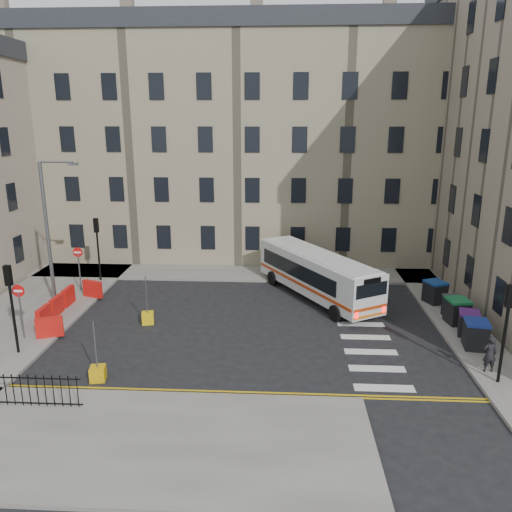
# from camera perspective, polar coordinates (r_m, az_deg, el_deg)

# --- Properties ---
(ground) EXTENTS (120.00, 120.00, 0.00)m
(ground) POSITION_cam_1_polar(r_m,az_deg,el_deg) (26.11, 3.20, -7.95)
(ground) COLOR black
(ground) RESTS_ON ground
(pavement_north) EXTENTS (36.00, 3.20, 0.15)m
(pavement_north) POSITION_cam_1_polar(r_m,az_deg,el_deg) (34.65, -6.76, -1.93)
(pavement_north) COLOR slate
(pavement_north) RESTS_ON ground
(pavement_east) EXTENTS (2.40, 26.00, 0.15)m
(pavement_east) POSITION_cam_1_polar(r_m,az_deg,el_deg) (31.17, 20.05, -4.80)
(pavement_east) COLOR slate
(pavement_east) RESTS_ON ground
(pavement_west) EXTENTS (6.00, 22.00, 0.15)m
(pavement_west) POSITION_cam_1_polar(r_m,az_deg,el_deg) (30.36, -24.41, -5.81)
(pavement_west) COLOR slate
(pavement_west) RESTS_ON ground
(pavement_sw) EXTENTS (20.00, 6.00, 0.15)m
(pavement_sw) POSITION_cam_1_polar(r_m,az_deg,el_deg) (18.66, -20.23, -19.07)
(pavement_sw) COLOR slate
(pavement_sw) RESTS_ON ground
(terrace_north) EXTENTS (38.30, 10.80, 17.20)m
(terrace_north) POSITION_cam_1_polar(r_m,az_deg,el_deg) (40.10, -6.90, 12.85)
(terrace_north) COLOR gray
(terrace_north) RESTS_ON ground
(traffic_light_east) EXTENTS (0.28, 0.22, 4.10)m
(traffic_light_east) POSITION_cam_1_polar(r_m,az_deg,el_deg) (21.76, 26.74, -6.42)
(traffic_light_east) COLOR black
(traffic_light_east) RESTS_ON pavement_east
(traffic_light_nw) EXTENTS (0.28, 0.22, 4.10)m
(traffic_light_nw) POSITION_cam_1_polar(r_m,az_deg,el_deg) (33.55, -17.68, 1.80)
(traffic_light_nw) COLOR black
(traffic_light_nw) RESTS_ON pavement_west
(traffic_light_sw) EXTENTS (0.28, 0.22, 4.10)m
(traffic_light_sw) POSITION_cam_1_polar(r_m,az_deg,el_deg) (24.41, -26.23, -4.08)
(traffic_light_sw) COLOR black
(traffic_light_sw) RESTS_ON pavement_west
(streetlamp) EXTENTS (0.50, 0.22, 8.14)m
(streetlamp) POSITION_cam_1_polar(r_m,az_deg,el_deg) (29.60, -22.73, 2.49)
(streetlamp) COLOR #595B5E
(streetlamp) RESTS_ON pavement_west
(no_entry_north) EXTENTS (0.60, 0.08, 3.00)m
(no_entry_north) POSITION_cam_1_polar(r_m,az_deg,el_deg) (32.13, -19.63, -0.42)
(no_entry_north) COLOR #595B5E
(no_entry_north) RESTS_ON pavement_west
(no_entry_south) EXTENTS (0.60, 0.08, 3.00)m
(no_entry_south) POSITION_cam_1_polar(r_m,az_deg,el_deg) (26.13, -25.42, -4.60)
(no_entry_south) COLOR #595B5E
(no_entry_south) RESTS_ON pavement_west
(roadworks_barriers) EXTENTS (1.66, 6.26, 1.00)m
(roadworks_barriers) POSITION_cam_1_polar(r_m,az_deg,el_deg) (28.81, -21.16, -5.34)
(roadworks_barriers) COLOR red
(roadworks_barriers) RESTS_ON pavement_west
(bus) EXTENTS (6.92, 9.58, 2.68)m
(bus) POSITION_cam_1_polar(r_m,az_deg,el_deg) (29.70, 6.90, -1.93)
(bus) COLOR silver
(bus) RESTS_ON ground
(wheelie_bin_a) EXTENTS (1.21, 1.33, 1.31)m
(wheelie_bin_a) POSITION_cam_1_polar(r_m,az_deg,el_deg) (25.25, 23.81, -8.17)
(wheelie_bin_a) COLOR black
(wheelie_bin_a) RESTS_ON pavement_east
(wheelie_bin_b) EXTENTS (1.22, 1.31, 1.19)m
(wheelie_bin_b) POSITION_cam_1_polar(r_m,az_deg,el_deg) (26.55, 23.12, -7.08)
(wheelie_bin_b) COLOR black
(wheelie_bin_b) RESTS_ON pavement_east
(wheelie_bin_c) EXTENTS (1.18, 1.31, 1.30)m
(wheelie_bin_c) POSITION_cam_1_polar(r_m,az_deg,el_deg) (27.78, 22.00, -5.85)
(wheelie_bin_c) COLOR black
(wheelie_bin_c) RESTS_ON pavement_east
(wheelie_bin_d) EXTENTS (1.00, 1.12, 1.16)m
(wheelie_bin_d) POSITION_cam_1_polar(r_m,az_deg,el_deg) (28.52, 21.60, -5.42)
(wheelie_bin_d) COLOR black
(wheelie_bin_d) RESTS_ON pavement_east
(wheelie_bin_e) EXTENTS (1.36, 1.44, 1.27)m
(wheelie_bin_e) POSITION_cam_1_polar(r_m,az_deg,el_deg) (30.37, 19.78, -3.87)
(wheelie_bin_e) COLOR black
(wheelie_bin_e) RESTS_ON pavement_east
(pedestrian) EXTENTS (0.60, 0.42, 1.57)m
(pedestrian) POSITION_cam_1_polar(r_m,az_deg,el_deg) (23.17, 25.15, -10.12)
(pedestrian) COLOR black
(pedestrian) RESTS_ON pavement_east
(bollard_yellow) EXTENTS (0.73, 0.73, 0.60)m
(bollard_yellow) POSITION_cam_1_polar(r_m,az_deg,el_deg) (26.85, -12.26, -6.93)
(bollard_yellow) COLOR #DDB60C
(bollard_yellow) RESTS_ON ground
(bollard_chevron) EXTENTS (0.70, 0.70, 0.60)m
(bollard_chevron) POSITION_cam_1_polar(r_m,az_deg,el_deg) (21.90, -17.62, -12.68)
(bollard_chevron) COLOR #CF9A0C
(bollard_chevron) RESTS_ON ground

